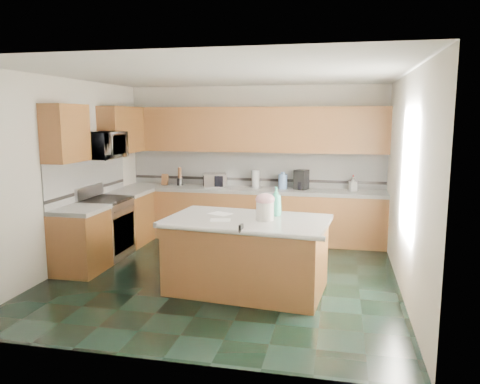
% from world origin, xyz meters
% --- Properties ---
extents(floor, '(4.60, 4.60, 0.00)m').
position_xyz_m(floor, '(0.00, 0.00, 0.00)').
color(floor, black).
rests_on(floor, ground).
extents(ceiling, '(4.60, 4.60, 0.00)m').
position_xyz_m(ceiling, '(0.00, 0.00, 2.70)').
color(ceiling, white).
rests_on(ceiling, ground).
extents(wall_back, '(4.60, 0.04, 2.70)m').
position_xyz_m(wall_back, '(0.00, 2.32, 1.35)').
color(wall_back, silver).
rests_on(wall_back, ground).
extents(wall_front, '(4.60, 0.04, 2.70)m').
position_xyz_m(wall_front, '(0.00, -2.32, 1.35)').
color(wall_front, silver).
rests_on(wall_front, ground).
extents(wall_left, '(0.04, 4.60, 2.70)m').
position_xyz_m(wall_left, '(-2.32, 0.00, 1.35)').
color(wall_left, silver).
rests_on(wall_left, ground).
extents(wall_right, '(0.04, 4.60, 2.70)m').
position_xyz_m(wall_right, '(2.32, 0.00, 1.35)').
color(wall_right, silver).
rests_on(wall_right, ground).
extents(back_base_cab, '(4.60, 0.60, 0.86)m').
position_xyz_m(back_base_cab, '(0.00, 2.00, 0.43)').
color(back_base_cab, '#4D2E12').
rests_on(back_base_cab, ground).
extents(back_countertop, '(4.60, 0.64, 0.06)m').
position_xyz_m(back_countertop, '(0.00, 2.00, 0.89)').
color(back_countertop, white).
rests_on(back_countertop, back_base_cab).
extents(back_upper_cab, '(4.60, 0.33, 0.78)m').
position_xyz_m(back_upper_cab, '(0.00, 2.13, 1.94)').
color(back_upper_cab, '#4D2E12').
rests_on(back_upper_cab, wall_back).
extents(back_backsplash, '(4.60, 0.02, 0.63)m').
position_xyz_m(back_backsplash, '(0.00, 2.29, 1.24)').
color(back_backsplash, silver).
rests_on(back_backsplash, back_countertop).
extents(back_accent_band, '(4.60, 0.01, 0.05)m').
position_xyz_m(back_accent_band, '(0.00, 2.28, 1.04)').
color(back_accent_band, black).
rests_on(back_accent_band, back_countertop).
extents(left_base_cab_rear, '(0.60, 0.82, 0.86)m').
position_xyz_m(left_base_cab_rear, '(-2.00, 1.29, 0.43)').
color(left_base_cab_rear, '#4D2E12').
rests_on(left_base_cab_rear, ground).
extents(left_counter_rear, '(0.64, 0.82, 0.06)m').
position_xyz_m(left_counter_rear, '(-2.00, 1.29, 0.89)').
color(left_counter_rear, white).
rests_on(left_counter_rear, left_base_cab_rear).
extents(left_base_cab_front, '(0.60, 0.72, 0.86)m').
position_xyz_m(left_base_cab_front, '(-2.00, -0.24, 0.43)').
color(left_base_cab_front, '#4D2E12').
rests_on(left_base_cab_front, ground).
extents(left_counter_front, '(0.64, 0.72, 0.06)m').
position_xyz_m(left_counter_front, '(-2.00, -0.24, 0.89)').
color(left_counter_front, white).
rests_on(left_counter_front, left_base_cab_front).
extents(left_backsplash, '(0.02, 2.30, 0.63)m').
position_xyz_m(left_backsplash, '(-2.29, 0.55, 1.24)').
color(left_backsplash, silver).
rests_on(left_backsplash, wall_left).
extents(left_accent_band, '(0.01, 2.30, 0.05)m').
position_xyz_m(left_accent_band, '(-2.28, 0.55, 1.04)').
color(left_accent_band, black).
rests_on(left_accent_band, wall_left).
extents(left_upper_cab_rear, '(0.33, 1.09, 0.78)m').
position_xyz_m(left_upper_cab_rear, '(-2.13, 1.42, 1.94)').
color(left_upper_cab_rear, '#4D2E12').
rests_on(left_upper_cab_rear, wall_left).
extents(left_upper_cab_front, '(0.33, 0.72, 0.78)m').
position_xyz_m(left_upper_cab_front, '(-2.13, -0.24, 1.94)').
color(left_upper_cab_front, '#4D2E12').
rests_on(left_upper_cab_front, wall_left).
extents(range_body, '(0.60, 0.76, 0.88)m').
position_xyz_m(range_body, '(-2.00, 0.50, 0.44)').
color(range_body, '#B7B7BC').
rests_on(range_body, ground).
extents(range_oven_door, '(0.02, 0.68, 0.55)m').
position_xyz_m(range_oven_door, '(-1.71, 0.50, 0.40)').
color(range_oven_door, black).
rests_on(range_oven_door, range_body).
extents(range_cooktop, '(0.62, 0.78, 0.04)m').
position_xyz_m(range_cooktop, '(-2.00, 0.50, 0.90)').
color(range_cooktop, black).
rests_on(range_cooktop, range_body).
extents(range_handle, '(0.02, 0.66, 0.02)m').
position_xyz_m(range_handle, '(-1.68, 0.50, 0.78)').
color(range_handle, '#B7B7BC').
rests_on(range_handle, range_body).
extents(range_backguard, '(0.06, 0.76, 0.18)m').
position_xyz_m(range_backguard, '(-2.26, 0.50, 1.02)').
color(range_backguard, '#B7B7BC').
rests_on(range_backguard, range_body).
extents(microwave, '(0.50, 0.73, 0.41)m').
position_xyz_m(microwave, '(-2.00, 0.50, 1.73)').
color(microwave, '#B7B7BC').
rests_on(microwave, wall_left).
extents(island_base, '(1.97, 1.25, 0.86)m').
position_xyz_m(island_base, '(0.41, -0.43, 0.43)').
color(island_base, '#4D2E12').
rests_on(island_base, ground).
extents(island_top, '(2.08, 1.36, 0.06)m').
position_xyz_m(island_top, '(0.41, -0.43, 0.89)').
color(island_top, white).
rests_on(island_top, island_base).
extents(island_bullnose, '(1.96, 0.26, 0.06)m').
position_xyz_m(island_bullnose, '(0.41, -1.01, 0.89)').
color(island_bullnose, white).
rests_on(island_bullnose, island_base).
extents(treat_jar, '(0.23, 0.23, 0.22)m').
position_xyz_m(treat_jar, '(0.64, -0.47, 1.03)').
color(treat_jar, white).
rests_on(treat_jar, island_top).
extents(treat_jar_lid, '(0.23, 0.23, 0.14)m').
position_xyz_m(treat_jar_lid, '(0.64, -0.47, 1.18)').
color(treat_jar_lid, '#ECA2AD').
rests_on(treat_jar_lid, treat_jar).
extents(treat_jar_knob, '(0.08, 0.03, 0.03)m').
position_xyz_m(treat_jar_knob, '(0.64, -0.47, 1.23)').
color(treat_jar_knob, tan).
rests_on(treat_jar_knob, treat_jar_lid).
extents(treat_jar_knob_end_l, '(0.04, 0.04, 0.04)m').
position_xyz_m(treat_jar_knob_end_l, '(0.60, -0.47, 1.23)').
color(treat_jar_knob_end_l, tan).
rests_on(treat_jar_knob_end_l, treat_jar_lid).
extents(treat_jar_knob_end_r, '(0.04, 0.04, 0.04)m').
position_xyz_m(treat_jar_knob_end_r, '(0.68, -0.47, 1.23)').
color(treat_jar_knob_end_r, tan).
rests_on(treat_jar_knob_end_r, treat_jar_lid).
extents(soap_bottle_island, '(0.18, 0.18, 0.37)m').
position_xyz_m(soap_bottle_island, '(0.73, -0.18, 1.10)').
color(soap_bottle_island, '#3EB190').
rests_on(soap_bottle_island, island_top).
extents(paper_sheet_a, '(0.28, 0.23, 0.00)m').
position_xyz_m(paper_sheet_a, '(0.11, -0.59, 0.92)').
color(paper_sheet_a, white).
rests_on(paper_sheet_a, island_top).
extents(paper_sheet_b, '(0.34, 0.31, 0.00)m').
position_xyz_m(paper_sheet_b, '(0.02, -0.22, 0.92)').
color(paper_sheet_b, white).
rests_on(paper_sheet_b, island_top).
extents(clamp_body, '(0.04, 0.11, 0.09)m').
position_xyz_m(clamp_body, '(0.45, -0.99, 0.93)').
color(clamp_body, black).
rests_on(clamp_body, island_top).
extents(clamp_handle, '(0.02, 0.07, 0.02)m').
position_xyz_m(clamp_handle, '(0.45, -1.05, 0.91)').
color(clamp_handle, black).
rests_on(clamp_handle, island_top).
extents(knife_block, '(0.13, 0.16, 0.22)m').
position_xyz_m(knife_block, '(-1.62, 2.05, 1.02)').
color(knife_block, '#472814').
rests_on(knife_block, back_countertop).
extents(utensil_crock, '(0.11, 0.11, 0.13)m').
position_xyz_m(utensil_crock, '(-1.35, 2.08, 0.99)').
color(utensil_crock, black).
rests_on(utensil_crock, back_countertop).
extents(utensil_bundle, '(0.06, 0.06, 0.20)m').
position_xyz_m(utensil_bundle, '(-1.35, 2.08, 1.15)').
color(utensil_bundle, '#472814').
rests_on(utensil_bundle, utensil_crock).
extents(toaster_oven, '(0.47, 0.39, 0.23)m').
position_xyz_m(toaster_oven, '(-0.67, 2.05, 1.04)').
color(toaster_oven, '#B7B7BC').
rests_on(toaster_oven, back_countertop).
extents(toaster_oven_door, '(0.36, 0.01, 0.19)m').
position_xyz_m(toaster_oven_door, '(-0.67, 1.92, 1.04)').
color(toaster_oven_door, black).
rests_on(toaster_oven_door, toaster_oven).
extents(paper_towel, '(0.14, 0.14, 0.31)m').
position_xyz_m(paper_towel, '(0.06, 2.10, 1.07)').
color(paper_towel, white).
rests_on(paper_towel, back_countertop).
extents(paper_towel_base, '(0.20, 0.20, 0.01)m').
position_xyz_m(paper_towel_base, '(0.06, 2.10, 0.93)').
color(paper_towel_base, '#B7B7BC').
rests_on(paper_towel_base, back_countertop).
extents(water_jug, '(0.16, 0.16, 0.26)m').
position_xyz_m(water_jug, '(0.54, 2.06, 1.05)').
color(water_jug, '#5B7FB6').
rests_on(water_jug, back_countertop).
extents(water_jug_neck, '(0.07, 0.07, 0.04)m').
position_xyz_m(water_jug_neck, '(0.54, 2.06, 1.20)').
color(water_jug_neck, '#5B7FB6').
rests_on(water_jug_neck, water_jug).
extents(coffee_maker, '(0.27, 0.28, 0.34)m').
position_xyz_m(coffee_maker, '(0.86, 2.08, 1.09)').
color(coffee_maker, black).
rests_on(coffee_maker, back_countertop).
extents(coffee_carafe, '(0.14, 0.14, 0.14)m').
position_xyz_m(coffee_carafe, '(0.86, 2.03, 0.99)').
color(coffee_carafe, black).
rests_on(coffee_carafe, back_countertop).
extents(soap_bottle_back, '(0.14, 0.15, 0.25)m').
position_xyz_m(soap_bottle_back, '(1.73, 2.05, 1.04)').
color(soap_bottle_back, white).
rests_on(soap_bottle_back, back_countertop).
extents(soap_back_cap, '(0.02, 0.02, 0.03)m').
position_xyz_m(soap_back_cap, '(1.73, 2.05, 1.18)').
color(soap_back_cap, red).
rests_on(soap_back_cap, soap_bottle_back).
extents(window_light_proxy, '(0.02, 1.40, 1.10)m').
position_xyz_m(window_light_proxy, '(2.29, -0.20, 1.50)').
color(window_light_proxy, white).
rests_on(window_light_proxy, wall_right).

